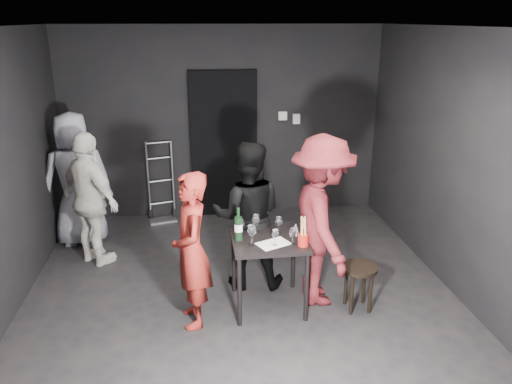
{
  "coord_description": "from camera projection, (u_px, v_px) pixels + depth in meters",
  "views": [
    {
      "loc": [
        -0.43,
        -4.54,
        2.77
      ],
      "look_at": [
        0.19,
        0.25,
        1.08
      ],
      "focal_mm": 35.0,
      "sensor_mm": 36.0,
      "label": 1
    }
  ],
  "objects": [
    {
      "name": "woman_black",
      "position": [
        248.0,
        211.0,
        5.25
      ],
      "size": [
        0.89,
        0.57,
        1.7
      ],
      "primitive_type": "imported",
      "rotation": [
        0.0,
        0.0,
        3.0
      ],
      "color": "black",
      "rests_on": "floor"
    },
    {
      "name": "wine_bottle",
      "position": [
        238.0,
        228.0,
        4.77
      ],
      "size": [
        0.08,
        0.08,
        0.33
      ],
      "rotation": [
        0.0,
        0.0,
        0.38
      ],
      "color": "black",
      "rests_on": "tasting_table"
    },
    {
      "name": "reserved_card",
      "position": [
        293.0,
        230.0,
        4.91
      ],
      "size": [
        0.11,
        0.14,
        0.09
      ],
      "primitive_type": null,
      "rotation": [
        0.0,
        0.0,
        -0.38
      ],
      "color": "white",
      "rests_on": "tasting_table"
    },
    {
      "name": "wall_right",
      "position": [
        461.0,
        167.0,
        5.04
      ],
      "size": [
        0.04,
        5.0,
        2.7
      ],
      "primitive_type": "cube",
      "color": "black",
      "rests_on": "ground"
    },
    {
      "name": "wine_glass_a",
      "position": [
        252.0,
        234.0,
        4.66
      ],
      "size": [
        0.11,
        0.11,
        0.22
      ],
      "primitive_type": null,
      "rotation": [
        0.0,
        0.0,
        0.37
      ],
      "color": "white",
      "rests_on": "tasting_table"
    },
    {
      "name": "wine_glass_c",
      "position": [
        256.0,
        223.0,
        4.92
      ],
      "size": [
        0.09,
        0.09,
        0.22
      ],
      "primitive_type": null,
      "rotation": [
        0.0,
        0.0,
        -0.09
      ],
      "color": "white",
      "rests_on": "tasting_table"
    },
    {
      "name": "ceiling",
      "position": [
        239.0,
        27.0,
        4.33
      ],
      "size": [
        4.5,
        5.0,
        0.02
      ],
      "primitive_type": "cube",
      "color": "silver",
      "rests_on": "ground"
    },
    {
      "name": "bystander_cream",
      "position": [
        90.0,
        196.0,
        5.72
      ],
      "size": [
        1.03,
        1.03,
        1.68
      ],
      "primitive_type": "imported",
      "rotation": [
        0.0,
        0.0,
        2.36
      ],
      "color": "white",
      "rests_on": "floor"
    },
    {
      "name": "wallbox_lower",
      "position": [
        296.0,
        119.0,
        7.18
      ],
      "size": [
        0.1,
        0.06,
        0.14
      ],
      "primitive_type": "cube",
      "color": "#B7B7B2",
      "rests_on": "wall_back"
    },
    {
      "name": "breadstick_cup",
      "position": [
        303.0,
        232.0,
        4.64
      ],
      "size": [
        0.1,
        0.1,
        0.31
      ],
      "rotation": [
        0.0,
        0.0,
        -0.28
      ],
      "color": "#B01811",
      "rests_on": "tasting_table"
    },
    {
      "name": "wine_glass_d",
      "position": [
        275.0,
        237.0,
        4.66
      ],
      "size": [
        0.09,
        0.09,
        0.18
      ],
      "primitive_type": null,
      "rotation": [
        0.0,
        0.0,
        0.39
      ],
      "color": "white",
      "rests_on": "tasting_table"
    },
    {
      "name": "doorway",
      "position": [
        224.0,
        145.0,
        7.16
      ],
      "size": [
        0.95,
        0.1,
        2.1
      ],
      "primitive_type": "cube",
      "color": "black",
      "rests_on": "ground"
    },
    {
      "name": "wall_front",
      "position": [
        290.0,
        327.0,
        2.43
      ],
      "size": [
        4.5,
        0.04,
        2.7
      ],
      "primitive_type": "cube",
      "color": "black",
      "rests_on": "ground"
    },
    {
      "name": "floor",
      "position": [
        241.0,
        298.0,
        5.22
      ],
      "size": [
        4.5,
        5.0,
        0.02
      ],
      "primitive_type": "cube",
      "color": "black",
      "rests_on": "ground"
    },
    {
      "name": "tasting_mat",
      "position": [
        273.0,
        244.0,
        4.72
      ],
      "size": [
        0.36,
        0.31,
        0.0
      ],
      "primitive_type": "cube",
      "rotation": [
        0.0,
        0.0,
        0.43
      ],
      "color": "white",
      "rests_on": "tasting_table"
    },
    {
      "name": "stool",
      "position": [
        359.0,
        275.0,
        4.92
      ],
      "size": [
        0.35,
        0.35,
        0.47
      ],
      "rotation": [
        0.0,
        0.0,
        -0.04
      ],
      "color": "black",
      "rests_on": "floor"
    },
    {
      "name": "tasting_table",
      "position": [
        268.0,
        247.0,
        4.89
      ],
      "size": [
        0.72,
        0.72,
        0.75
      ],
      "rotation": [
        0.0,
        0.0,
        0.01
      ],
      "color": "black",
      "rests_on": "floor"
    },
    {
      "name": "server_red",
      "position": [
        192.0,
        251.0,
        4.58
      ],
      "size": [
        0.42,
        0.58,
        1.5
      ],
      "primitive_type": "imported",
      "rotation": [
        0.0,
        0.0,
        -1.46
      ],
      "color": "maroon",
      "rests_on": "floor"
    },
    {
      "name": "man_maroon",
      "position": [
        322.0,
        208.0,
        4.89
      ],
      "size": [
        0.66,
        1.33,
        2.01
      ],
      "primitive_type": "imported",
      "rotation": [
        0.0,
        0.0,
        1.61
      ],
      "color": "maroon",
      "rests_on": "floor"
    },
    {
      "name": "wine_glass_b",
      "position": [
        241.0,
        227.0,
        4.88
      ],
      "size": [
        0.09,
        0.09,
        0.18
      ],
      "primitive_type": null,
      "rotation": [
        0.0,
        0.0,
        0.26
      ],
      "color": "white",
      "rests_on": "tasting_table"
    },
    {
      "name": "wine_glass_e",
      "position": [
        292.0,
        236.0,
        4.69
      ],
      "size": [
        0.08,
        0.08,
        0.18
      ],
      "primitive_type": null,
      "rotation": [
        0.0,
        0.0,
        0.22
      ],
      "color": "white",
      "rests_on": "tasting_table"
    },
    {
      "name": "wall_back",
      "position": [
        223.0,
        123.0,
        7.11
      ],
      "size": [
        4.5,
        0.04,
        2.7
      ],
      "primitive_type": "cube",
      "color": "black",
      "rests_on": "ground"
    },
    {
      "name": "bystander_grey",
      "position": [
        76.0,
        170.0,
        6.21
      ],
      "size": [
        1.02,
        0.66,
        1.96
      ],
      "primitive_type": "imported",
      "rotation": [
        0.0,
        0.0,
        3.3
      ],
      "color": "gray",
      "rests_on": "floor"
    },
    {
      "name": "wine_glass_f",
      "position": [
        279.0,
        224.0,
        4.93
      ],
      "size": [
        0.09,
        0.09,
        0.19
      ],
      "primitive_type": null,
      "rotation": [
        0.0,
        0.0,
        -0.29
      ],
      "color": "white",
      "rests_on": "tasting_table"
    },
    {
      "name": "hand_truck",
      "position": [
        162.0,
        205.0,
        7.2
      ],
      "size": [
        0.39,
        0.33,
        1.15
      ],
      "rotation": [
        0.0,
        0.0,
        0.26
      ],
      "color": "#B2B2B7",
      "rests_on": "floor"
    },
    {
      "name": "wallbox_upper",
      "position": [
        283.0,
        116.0,
        7.14
      ],
      "size": [
        0.12,
        0.06,
        0.12
      ],
      "primitive_type": "cube",
      "color": "#B7B7B2",
      "rests_on": "wall_back"
    }
  ]
}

